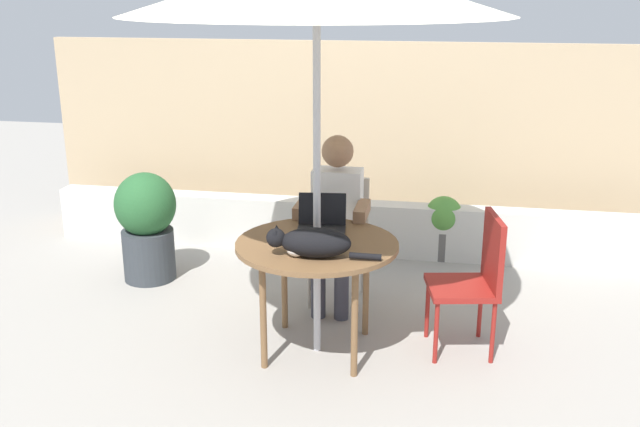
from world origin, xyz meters
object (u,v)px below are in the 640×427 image
object	(u,v)px
chair_occupied	(339,230)
potted_plant_by_chair	(147,223)
cat	(311,243)
patio_table	(317,252)
person_seated	(336,213)
laptop	(322,219)
potted_plant_near_fence	(443,224)
chair_empty	(476,274)

from	to	relation	value
chair_occupied	potted_plant_by_chair	size ratio (longest dim) A/B	1.03
cat	chair_occupied	bearing A→B (deg)	90.73
chair_occupied	patio_table	bearing A→B (deg)	-90.00
person_seated	potted_plant_by_chair	size ratio (longest dim) A/B	1.44
patio_table	laptop	world-z (taller)	laptop
patio_table	laptop	bearing A→B (deg)	93.86
person_seated	potted_plant_near_fence	xyz separation A→B (m)	(0.73, 1.09, -0.39)
chair_occupied	potted_plant_near_fence	bearing A→B (deg)	51.80
chair_empty	potted_plant_near_fence	bearing A→B (deg)	97.75
potted_plant_by_chair	potted_plant_near_fence	bearing A→B (deg)	21.51
chair_occupied	person_seated	world-z (taller)	person_seated
chair_occupied	person_seated	xyz separation A→B (m)	(0.00, -0.16, 0.17)
patio_table	potted_plant_near_fence	xyz separation A→B (m)	(0.73, 1.78, -0.36)
patio_table	chair_empty	world-z (taller)	chair_empty
chair_occupied	laptop	distance (m)	0.66
chair_empty	potted_plant_near_fence	distance (m)	1.63
potted_plant_by_chair	person_seated	bearing A→B (deg)	-7.91
chair_occupied	chair_empty	distance (m)	1.16
person_seated	chair_empty	bearing A→B (deg)	-28.38
patio_table	person_seated	world-z (taller)	person_seated
laptop	cat	size ratio (longest dim) A/B	0.50
person_seated	cat	size ratio (longest dim) A/B	1.86
potted_plant_near_fence	chair_occupied	bearing A→B (deg)	-128.20
person_seated	laptop	bearing A→B (deg)	-92.21
patio_table	chair_empty	xyz separation A→B (m)	(0.95, 0.18, -0.14)
person_seated	potted_plant_near_fence	bearing A→B (deg)	56.05
laptop	chair_occupied	bearing A→B (deg)	88.37
chair_occupied	cat	xyz separation A→B (m)	(0.01, -1.09, 0.29)
laptop	cat	world-z (taller)	laptop
patio_table	laptop	size ratio (longest dim) A/B	2.99
chair_occupied	laptop	world-z (taller)	laptop
potted_plant_near_fence	potted_plant_by_chair	size ratio (longest dim) A/B	0.63
chair_occupied	potted_plant_by_chair	bearing A→B (deg)	178.05
potted_plant_by_chair	patio_table	bearing A→B (deg)	-31.15
laptop	cat	distance (m)	0.49
cat	potted_plant_by_chair	world-z (taller)	cat
patio_table	potted_plant_near_fence	distance (m)	1.96
laptop	potted_plant_near_fence	distance (m)	1.77
laptop	potted_plant_near_fence	xyz separation A→B (m)	(0.75, 1.53, -0.49)
chair_empty	cat	world-z (taller)	cat
potted_plant_near_fence	potted_plant_by_chair	distance (m)	2.40
chair_empty	potted_plant_near_fence	size ratio (longest dim) A/B	1.65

